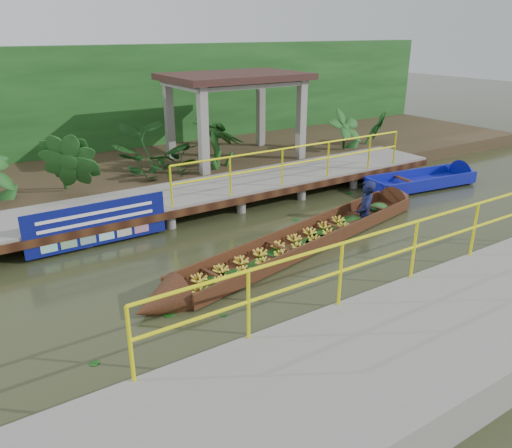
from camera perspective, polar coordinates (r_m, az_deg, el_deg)
ground at (r=10.56m, az=1.34°, el=-3.90°), size 80.00×80.00×0.00m
land_strip at (r=16.84m, az=-13.29°, el=6.10°), size 30.00×8.00×0.45m
far_dock at (r=13.16m, az=-7.04°, el=3.40°), size 16.00×2.06×1.66m
near_dock at (r=8.50m, az=23.80°, el=-10.32°), size 18.00×2.40×1.73m
pavilion at (r=16.56m, az=-2.45°, el=15.53°), size 4.40×3.00×3.00m
foliage_backdrop at (r=18.83m, az=-16.51°, el=12.91°), size 30.00×0.80×4.00m
vendor_boat at (r=11.47m, az=7.36°, el=-0.35°), size 8.96×2.72×2.23m
moored_blue_boat at (r=16.68m, az=20.73°, el=4.94°), size 4.15×1.53×0.97m
blue_banner at (r=11.38m, az=-17.63°, el=0.01°), size 3.09×0.04×0.96m
tropical_plants at (r=15.35m, az=-4.54°, el=8.62°), size 14.08×1.08×1.35m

